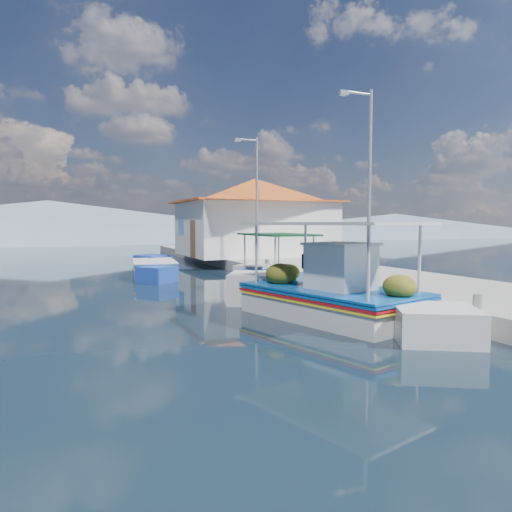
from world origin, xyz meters
name	(u,v)px	position (x,y,z in m)	size (l,w,h in m)	color
ground	(262,319)	(0.00, 0.00, 0.00)	(160.00, 160.00, 0.00)	black
quay	(334,275)	(5.90, 6.00, 0.25)	(5.00, 44.00, 0.50)	gray
bollards	(298,268)	(3.80, 5.25, 0.65)	(0.20, 17.20, 0.30)	#A5A8AD
main_caique	(330,298)	(1.64, -0.48, 0.51)	(3.64, 7.76, 2.64)	silver
caique_green_canopy	(276,281)	(2.44, 4.29, 0.33)	(1.84, 5.90, 2.21)	silver
caique_blue_hull	(154,270)	(-0.60, 10.42, 0.29)	(2.29, 5.91, 1.06)	#1C3EAA
harbor_building	(255,216)	(6.20, 15.00, 2.78)	(10.49, 10.49, 4.40)	white
lamp_post_near	(367,175)	(4.51, 2.00, 3.85)	(1.21, 0.14, 6.00)	#A5A8AD
lamp_post_far	(255,192)	(4.51, 11.00, 3.85)	(1.21, 0.14, 6.00)	#A5A8AD
mountain_ridge	(140,225)	(6.54, 56.00, 2.04)	(171.40, 96.00, 5.50)	gray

